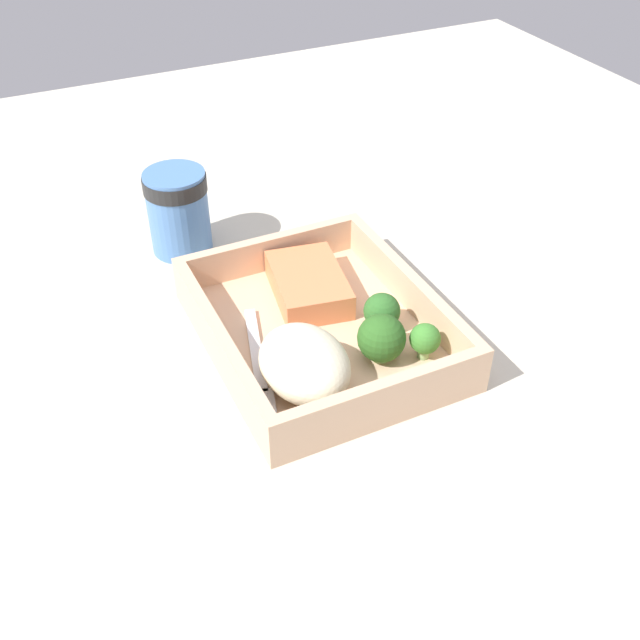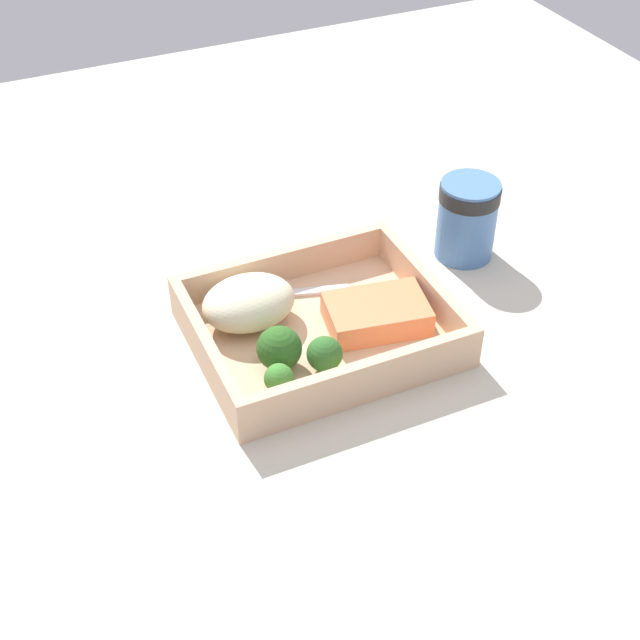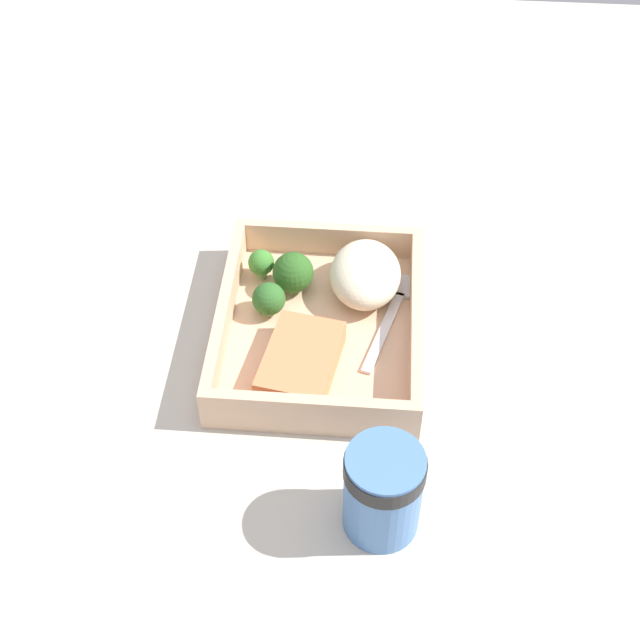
{
  "view_description": "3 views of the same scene",
  "coord_description": "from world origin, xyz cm",
  "views": [
    {
      "loc": [
        52.53,
        -25.02,
        49.07
      ],
      "look_at": [
        0.0,
        0.0,
        2.7
      ],
      "focal_mm": 42.0,
      "sensor_mm": 36.0,
      "label": 1
    },
    {
      "loc": [
        30.15,
        66.76,
        63.84
      ],
      "look_at": [
        0.0,
        0.0,
        2.7
      ],
      "focal_mm": 50.0,
      "sensor_mm": 36.0,
      "label": 2
    },
    {
      "loc": [
        -66.08,
        -5.2,
        72.9
      ],
      "look_at": [
        0.0,
        0.0,
        2.7
      ],
      "focal_mm": 50.0,
      "sensor_mm": 36.0,
      "label": 3
    }
  ],
  "objects": [
    {
      "name": "salmon_fillet",
      "position": [
        -6.05,
        1.52,
        2.65
      ],
      "size": [
        11.88,
        8.9,
        2.9
      ],
      "primitive_type": "cube",
      "rotation": [
        0.0,
        0.0,
        -0.17
      ],
      "color": "#E77D4D",
      "rests_on": "takeout_tray"
    },
    {
      "name": "ground_plane",
      "position": [
        0.0,
        0.0,
        -1.0
      ],
      "size": [
        160.0,
        160.0,
        2.0
      ],
      "primitive_type": "cube",
      "color": "beige"
    },
    {
      "name": "paper_cup",
      "position": [
        -22.6,
        -7.38,
        5.56
      ],
      "size": [
        7.25,
        7.25,
        9.94
      ],
      "color": "#4A77B3",
      "rests_on": "ground_plane"
    },
    {
      "name": "broccoli_floret_1",
      "position": [
        6.14,
        3.52,
        3.66
      ],
      "size": [
        4.68,
        4.68,
        4.87
      ],
      "color": "#7C9B5A",
      "rests_on": "takeout_tray"
    },
    {
      "name": "broccoli_floret_2",
      "position": [
        7.75,
        7.36,
        3.39
      ],
      "size": [
        3.01,
        3.01,
        3.8
      ],
      "color": "#7DA163",
      "rests_on": "takeout_tray"
    },
    {
      "name": "tray_rim",
      "position": [
        0.0,
        0.0,
        3.15
      ],
      "size": [
        26.86,
        21.95,
        3.9
      ],
      "color": "#D3AB88",
      "rests_on": "takeout_tray"
    },
    {
      "name": "broccoli_floret_3",
      "position": [
        2.12,
        5.82,
        3.3
      ],
      "size": [
        3.71,
        3.71,
        4.02
      ],
      "color": "#8AA268",
      "rests_on": "takeout_tray"
    },
    {
      "name": "mashed_potatoes",
      "position": [
        6.37,
        -4.6,
        3.84
      ],
      "size": [
        10.27,
        7.96,
        5.28
      ],
      "primitive_type": "ellipsoid",
      "color": "beige",
      "rests_on": "takeout_tray"
    },
    {
      "name": "takeout_tray",
      "position": [
        0.0,
        0.0,
        0.6
      ],
      "size": [
        26.86,
        21.95,
        1.2
      ],
      "primitive_type": "cube",
      "color": "#D3AB88",
      "rests_on": "ground_plane"
    },
    {
      "name": "fork",
      "position": [
        2.32,
        -7.72,
        1.42
      ],
      "size": [
        15.65,
        5.9,
        0.44
      ],
      "color": "silver",
      "rests_on": "takeout_tray"
    }
  ]
}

